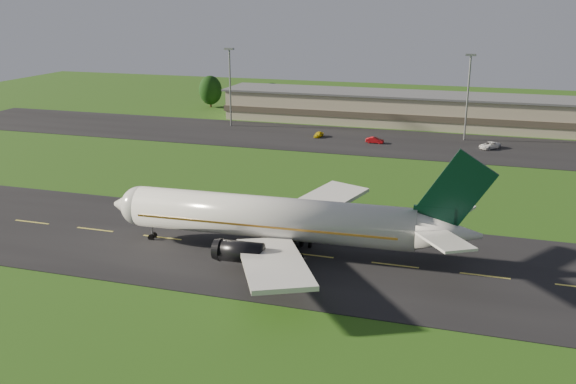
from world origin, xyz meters
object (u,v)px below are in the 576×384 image
(terminal, at_px, (474,113))
(service_vehicle_c, at_px, (490,145))
(light_mast_west, at_px, (230,78))
(airliner, at_px, (277,219))
(service_vehicle_b, at_px, (375,140))
(service_vehicle_a, at_px, (319,134))
(light_mast_centre, at_px, (468,87))

(terminal, xyz_separation_m, service_vehicle_c, (4.48, -23.93, -3.14))
(light_mast_west, bearing_deg, service_vehicle_c, -6.71)
(airliner, distance_m, service_vehicle_b, 70.23)
(light_mast_west, relative_size, service_vehicle_b, 4.87)
(light_mast_west, distance_m, service_vehicle_a, 29.40)
(light_mast_west, relative_size, service_vehicle_c, 3.75)
(light_mast_centre, height_order, service_vehicle_c, light_mast_centre)
(airliner, bearing_deg, service_vehicle_b, 86.90)
(terminal, height_order, service_vehicle_c, terminal)
(service_vehicle_a, xyz_separation_m, service_vehicle_c, (40.01, -0.65, 0.11))
(service_vehicle_a, height_order, service_vehicle_c, service_vehicle_c)
(light_mast_west, bearing_deg, light_mast_centre, 0.00)
(light_mast_centre, height_order, service_vehicle_b, light_mast_centre)
(light_mast_west, distance_m, service_vehicle_b, 43.05)
(light_mast_west, distance_m, service_vehicle_c, 67.40)
(light_mast_west, xyz_separation_m, service_vehicle_c, (65.89, -7.75, -11.88))
(terminal, relative_size, service_vehicle_c, 26.70)
(terminal, bearing_deg, light_mast_centre, -94.95)
(terminal, distance_m, service_vehicle_c, 24.55)
(terminal, distance_m, service_vehicle_b, 33.75)
(airliner, relative_size, service_vehicle_c, 9.44)
(service_vehicle_b, bearing_deg, service_vehicle_c, -83.44)
(light_mast_centre, bearing_deg, airliner, -104.58)
(terminal, height_order, service_vehicle_b, terminal)
(light_mast_centre, relative_size, service_vehicle_b, 4.87)
(light_mast_centre, bearing_deg, light_mast_west, 180.00)
(airliner, bearing_deg, terminal, 74.68)
(terminal, bearing_deg, service_vehicle_a, -146.75)
(terminal, distance_m, light_mast_west, 64.10)
(terminal, bearing_deg, service_vehicle_b, -129.21)
(service_vehicle_b, relative_size, service_vehicle_c, 0.77)
(terminal, distance_m, service_vehicle_a, 42.60)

